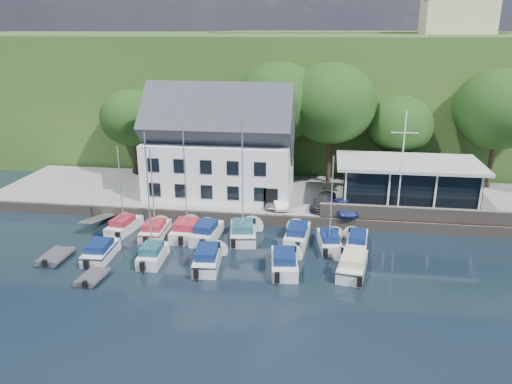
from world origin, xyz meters
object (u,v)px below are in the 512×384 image
car_silver (276,201)px  dinghy_1 (92,276)px  club_pavilion (407,182)px  boat_r2_4 (353,263)px  boat_r1_5 (297,232)px  boat_r2_0 (100,250)px  boat_r1_2 (185,184)px  boat_r1_7 (357,240)px  car_white (280,201)px  dinghy_0 (55,256)px  car_dgrey (324,201)px  boat_r2_3 (284,260)px  harbor_building (220,151)px  boat_r1_3 (207,230)px  car_blue (344,207)px  flagpole (402,165)px  boat_r1_6 (332,199)px  boat_r2_2 (208,256)px  boat_r1_1 (153,190)px  boat_r2_1 (149,206)px  boat_r1_0 (120,185)px

car_silver → dinghy_1: car_silver is taller
club_pavilion → boat_r2_4: club_pavilion is taller
boat_r1_5 → boat_r2_4: size_ratio=1.03×
boat_r2_0 → boat_r2_4: boat_r2_4 is taller
boat_r1_2 → boat_r1_7: boat_r1_2 is taller
car_white → dinghy_0: car_white is taller
car_dgrey → boat_r2_3: bearing=-89.0°
harbor_building → boat_r1_3: harbor_building is taller
harbor_building → car_blue: 13.31m
harbor_building → club_pavilion: harbor_building is taller
club_pavilion → boat_r1_7: 10.28m
car_silver → boat_r1_3: (-5.21, -5.95, -0.78)m
car_silver → flagpole: (10.95, -0.57, 4.10)m
car_dgrey → boat_r1_2: 13.28m
boat_r1_6 → boat_r2_3: size_ratio=1.31×
boat_r1_6 → boat_r2_4: bearing=-76.5°
car_white → flagpole: 11.39m
car_blue → boat_r1_3: (-11.40, -5.17, -0.83)m
dinghy_0 → boat_r1_5: bearing=20.5°
boat_r2_2 → dinghy_1: 8.27m
club_pavilion → flagpole: bearing=-108.6°
harbor_building → car_white: size_ratio=3.99×
flagpole → boat_r2_0: size_ratio=1.63×
car_silver → flagpole: bearing=11.1°
car_silver → boat_r2_3: car_silver is taller
car_white → dinghy_1: size_ratio=1.32×
boat_r1_7 → dinghy_1: (-18.71, -8.27, -0.36)m
harbor_building → boat_r2_2: harbor_building is taller
boat_r1_1 → boat_r1_6: bearing=-2.2°
boat_r1_2 → boat_r2_4: 14.88m
car_blue → flagpole: (4.76, 0.21, 4.06)m
car_blue → flagpole: 6.26m
boat_r1_7 → car_dgrey: bearing=120.3°
boat_r1_7 → boat_r2_1: 16.66m
car_dgrey → boat_r1_5: car_dgrey is taller
boat_r1_0 → boat_r1_3: size_ratio=1.38×
car_dgrey → boat_r1_6: 7.00m
harbor_building → boat_r2_0: harbor_building is taller
boat_r2_2 → club_pavilion: bearing=34.6°
car_dgrey → boat_r1_3: (-9.61, -6.34, -0.86)m
boat_r2_2 → dinghy_1: bearing=-161.1°
car_dgrey → dinghy_0: (-20.16, -11.92, -1.26)m
boat_r1_0 → boat_r2_4: (19.37, -5.05, -3.44)m
boat_r1_1 → boat_r1_6: size_ratio=1.01×
boat_r1_6 → car_dgrey: bearing=87.6°
boat_r1_5 → boat_r2_0: bearing=-155.9°
boat_r1_2 → car_blue: bearing=22.2°
boat_r1_1 → boat_r2_1: bearing=-74.6°
boat_r1_3 → boat_r1_7: size_ratio=0.97×
car_blue → boat_r1_7: car_blue is taller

